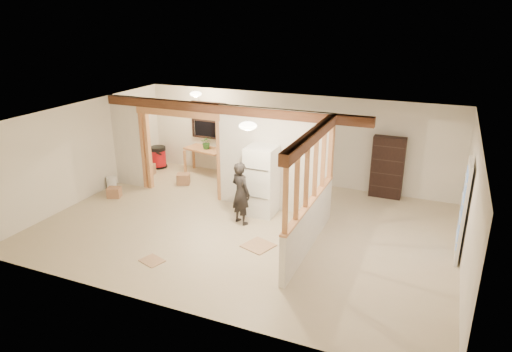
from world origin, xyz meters
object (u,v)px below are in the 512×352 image
at_px(refrigerator, 262,181).
at_px(bookshelf, 387,167).
at_px(woman, 241,193).
at_px(shop_vac, 158,157).
at_px(work_table, 206,161).

distance_m(refrigerator, bookshelf, 3.42).
relative_size(woman, shop_vac, 2.17).
bearing_deg(refrigerator, shop_vac, 155.54).
distance_m(work_table, bookshelf, 5.27).
xyz_separation_m(work_table, bookshelf, (5.24, 0.20, 0.43)).
relative_size(shop_vac, bookshelf, 0.42).
xyz_separation_m(refrigerator, woman, (-0.23, -0.67, -0.10)).
bearing_deg(work_table, refrigerator, -25.58).
height_order(refrigerator, shop_vac, refrigerator).
distance_m(woman, bookshelf, 4.06).
bearing_deg(refrigerator, bookshelf, 40.85).
distance_m(work_table, shop_vac, 1.62).
relative_size(refrigerator, shop_vac, 2.46).
bearing_deg(woman, shop_vac, -8.34).
xyz_separation_m(woman, bookshelf, (2.82, 2.91, 0.08)).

